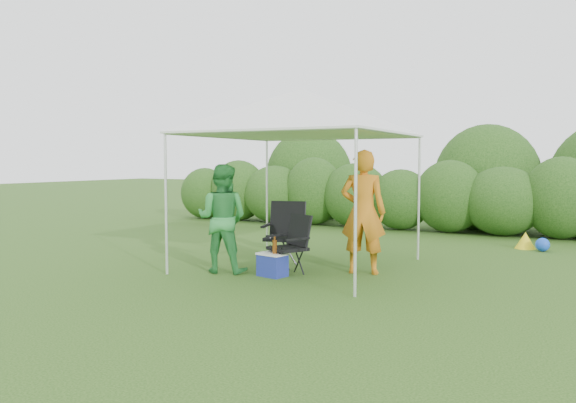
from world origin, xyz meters
The scene contains 10 objects.
ground centered at (0.00, 0.00, 0.00)m, with size 70.00×70.00×0.00m, color #355A1C.
hedge centered at (0.00, 6.00, 0.82)m, with size 13.36×1.53×1.80m.
canopy centered at (0.00, 0.50, 2.46)m, with size 3.10×3.10×2.83m.
chair_right centered at (0.17, -0.13, 0.51)m, with size 0.69×0.67×0.90m.
chair_left centered at (-0.26, 0.45, 0.59)m, with size 0.75×0.71×1.04m.
man centered at (1.07, 0.45, 0.93)m, with size 0.68×0.45×1.87m, color #C96F16.
woman centered at (-0.86, -0.47, 0.82)m, with size 0.80×0.62×1.65m, color #2E8C3D.
cooler centered at (-0.03, -0.39, 0.18)m, with size 0.47×0.38×0.35m.
bottle centered at (0.03, -0.43, 0.47)m, with size 0.07×0.07×0.25m, color #592D0C.
lawn_toy centered at (3.10, 4.12, 0.15)m, with size 0.64×0.53×0.32m.
Camera 1 is at (3.99, -7.50, 1.69)m, focal length 35.00 mm.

